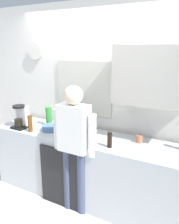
% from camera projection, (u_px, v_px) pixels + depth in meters
% --- Properties ---
extents(ground_plane, '(8.00, 8.00, 0.00)m').
position_uv_depth(ground_plane, '(76.00, 209.00, 2.98)').
color(ground_plane, silver).
extents(kitchen_counter, '(2.68, 0.64, 0.90)m').
position_uv_depth(kitchen_counter, '(87.00, 167.00, 3.11)').
color(kitchen_counter, '#B2B7BC').
rests_on(kitchen_counter, ground_plane).
extents(dishwasher_panel, '(0.56, 0.02, 0.81)m').
position_uv_depth(dishwasher_panel, '(59.00, 178.00, 2.94)').
color(dishwasher_panel, black).
rests_on(dishwasher_panel, ground_plane).
extents(back_wall_assembly, '(4.28, 0.42, 2.60)m').
position_uv_depth(back_wall_assembly, '(107.00, 96.00, 3.16)').
color(back_wall_assembly, white).
rests_on(back_wall_assembly, ground_plane).
extents(coffee_maker, '(0.20, 0.20, 0.33)m').
position_uv_depth(coffee_maker, '(21.00, 118.00, 3.28)').
color(coffee_maker, black).
rests_on(coffee_maker, kitchen_counter).
extents(bottle_clear_soda, '(0.09, 0.09, 0.28)m').
position_uv_depth(bottle_clear_soda, '(49.00, 116.00, 3.36)').
color(bottle_clear_soda, '#2D8C33').
rests_on(bottle_clear_soda, kitchen_counter).
extents(bottle_amber_beer, '(0.06, 0.06, 0.23)m').
position_uv_depth(bottle_amber_beer, '(30.00, 123.00, 3.12)').
color(bottle_amber_beer, brown).
rests_on(bottle_amber_beer, kitchen_counter).
extents(bottle_dark_sauce, '(0.06, 0.06, 0.18)m').
position_uv_depth(bottle_dark_sauce, '(110.00, 140.00, 2.64)').
color(bottle_dark_sauce, black).
rests_on(bottle_dark_sauce, kitchen_counter).
extents(bottle_red_vinegar, '(0.06, 0.06, 0.22)m').
position_uv_depth(bottle_red_vinegar, '(78.00, 127.00, 2.98)').
color(bottle_red_vinegar, maroon).
rests_on(bottle_red_vinegar, kitchen_counter).
extents(cup_terracotta_mug, '(0.08, 0.08, 0.09)m').
position_uv_depth(cup_terracotta_mug, '(139.00, 139.00, 2.78)').
color(cup_terracotta_mug, '#B26647').
rests_on(cup_terracotta_mug, kitchen_counter).
extents(cup_yellow_cup, '(0.07, 0.07, 0.08)m').
position_uv_depth(cup_yellow_cup, '(22.00, 120.00, 3.52)').
color(cup_yellow_cup, yellow).
rests_on(cup_yellow_cup, kitchen_counter).
extents(mixing_bowl, '(0.22, 0.22, 0.08)m').
position_uv_depth(mixing_bowl, '(50.00, 128.00, 3.18)').
color(mixing_bowl, '#4C72A5').
rests_on(mixing_bowl, kitchen_counter).
extents(potted_plant, '(0.15, 0.15, 0.23)m').
position_uv_depth(potted_plant, '(83.00, 121.00, 3.18)').
color(potted_plant, '#9E5638').
rests_on(potted_plant, kitchen_counter).
extents(person_at_sink, '(0.57, 0.22, 1.60)m').
position_uv_depth(person_at_sink, '(74.00, 140.00, 2.72)').
color(person_at_sink, '#3F4766').
rests_on(person_at_sink, ground_plane).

